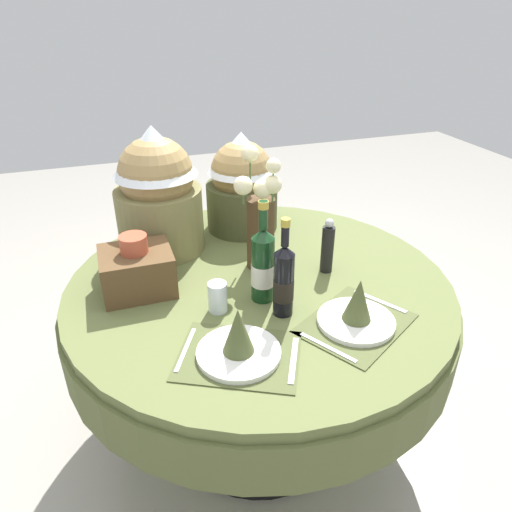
# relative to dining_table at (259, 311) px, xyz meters

# --- Properties ---
(ground) EXTENTS (8.00, 8.00, 0.00)m
(ground) POSITION_rel_dining_table_xyz_m (0.00, 0.00, -0.61)
(ground) COLOR #9E998E
(dining_table) EXTENTS (1.39, 1.39, 0.75)m
(dining_table) POSITION_rel_dining_table_xyz_m (0.00, 0.00, 0.00)
(dining_table) COLOR #5B6638
(dining_table) RESTS_ON ground
(place_setting_left) EXTENTS (0.42, 0.39, 0.16)m
(place_setting_left) POSITION_rel_dining_table_xyz_m (-0.19, -0.37, 0.18)
(place_setting_left) COLOR #4E562F
(place_setting_left) RESTS_ON dining_table
(place_setting_right) EXTENTS (0.42, 0.40, 0.16)m
(place_setting_right) POSITION_rel_dining_table_xyz_m (0.20, -0.34, 0.18)
(place_setting_right) COLOR #4E562F
(place_setting_right) RESTS_ON dining_table
(flower_vase) EXTENTS (0.17, 0.21, 0.43)m
(flower_vase) POSITION_rel_dining_table_xyz_m (0.04, 0.10, 0.33)
(flower_vase) COLOR #47331E
(flower_vase) RESTS_ON dining_table
(wine_bottle_left) EXTENTS (0.08, 0.08, 0.35)m
(wine_bottle_left) POSITION_rel_dining_table_xyz_m (-0.03, -0.11, 0.27)
(wine_bottle_left) COLOR #143819
(wine_bottle_left) RESTS_ON dining_table
(wine_bottle_centre) EXTENTS (0.07, 0.07, 0.33)m
(wine_bottle_centre) POSITION_rel_dining_table_xyz_m (0.01, -0.21, 0.26)
(wine_bottle_centre) COLOR black
(wine_bottle_centre) RESTS_ON dining_table
(tumbler_near_left) EXTENTS (0.06, 0.06, 0.10)m
(tumbler_near_left) POSITION_rel_dining_table_xyz_m (-0.19, -0.13, 0.19)
(tumbler_near_left) COLOR silver
(tumbler_near_left) RESTS_ON dining_table
(pepper_mill) EXTENTS (0.05, 0.05, 0.21)m
(pepper_mill) POSITION_rel_dining_table_xyz_m (0.26, -0.02, 0.23)
(pepper_mill) COLOR black
(pepper_mill) RESTS_ON dining_table
(gift_tub_back_left) EXTENTS (0.33, 0.33, 0.49)m
(gift_tub_back_left) POSITION_rel_dining_table_xyz_m (-0.29, 0.36, 0.39)
(gift_tub_back_left) COLOR olive
(gift_tub_back_left) RESTS_ON dining_table
(gift_tub_back_centre) EXTENTS (0.30, 0.30, 0.42)m
(gift_tub_back_centre) POSITION_rel_dining_table_xyz_m (0.08, 0.44, 0.35)
(gift_tub_back_centre) COLOR #474C2D
(gift_tub_back_centre) RESTS_ON dining_table
(woven_basket_side_left) EXTENTS (0.24, 0.20, 0.21)m
(woven_basket_side_left) POSITION_rel_dining_table_xyz_m (-0.41, 0.07, 0.22)
(woven_basket_side_left) COLOR brown
(woven_basket_side_left) RESTS_ON dining_table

